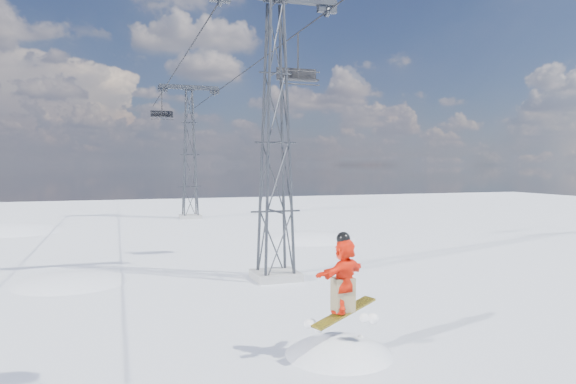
# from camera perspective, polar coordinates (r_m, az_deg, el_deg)

# --- Properties ---
(ground) EXTENTS (120.00, 120.00, 0.00)m
(ground) POSITION_cam_1_polar(r_m,az_deg,el_deg) (13.56, 5.72, -16.85)
(ground) COLOR white
(ground) RESTS_ON ground
(lift_tower_near) EXTENTS (5.20, 1.80, 11.43)m
(lift_tower_near) POSITION_cam_1_polar(r_m,az_deg,el_deg) (20.55, -1.40, 5.42)
(lift_tower_near) COLOR #999999
(lift_tower_near) RESTS_ON ground
(lift_tower_far) EXTENTS (5.20, 1.80, 11.43)m
(lift_tower_far) POSITION_cam_1_polar(r_m,az_deg,el_deg) (45.03, -10.87, 4.05)
(lift_tower_far) COLOR #999999
(lift_tower_far) RESTS_ON ground
(haul_cables) EXTENTS (4.46, 51.00, 0.06)m
(haul_cables) POSITION_cam_1_polar(r_m,az_deg,el_deg) (32.31, -7.64, 14.12)
(haul_cables) COLOR black
(haul_cables) RESTS_ON ground
(lift_chair_mid) EXTENTS (2.00, 0.58, 2.48)m
(lift_chair_mid) POSITION_cam_1_polar(r_m,az_deg,el_deg) (24.97, 1.06, 12.83)
(lift_chair_mid) COLOR black
(lift_chair_mid) RESTS_ON ground
(lift_chair_far) EXTENTS (1.89, 0.54, 2.34)m
(lift_chair_far) POSITION_cam_1_polar(r_m,az_deg,el_deg) (46.07, -13.84, 8.36)
(lift_chair_far) COLOR black
(lift_chair_far) RESTS_ON ground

